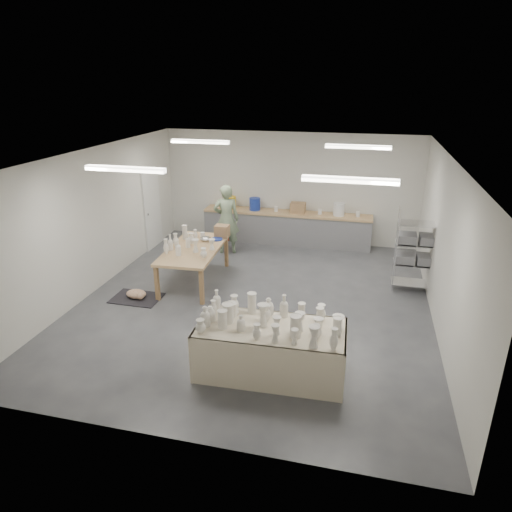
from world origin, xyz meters
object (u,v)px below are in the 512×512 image
(potter, at_px, (226,219))
(red_stool, at_px, (230,239))
(drying_table, at_px, (270,347))
(work_table, at_px, (196,247))

(potter, bearing_deg, red_stool, -105.95)
(drying_table, distance_m, potter, 5.39)
(drying_table, xyz_separation_m, red_stool, (-2.21, 5.17, -0.16))
(potter, bearing_deg, drying_table, 98.32)
(drying_table, height_order, red_stool, drying_table)
(drying_table, xyz_separation_m, work_table, (-2.34, 3.01, 0.37))
(work_table, distance_m, potter, 1.90)
(drying_table, distance_m, red_stool, 5.62)
(drying_table, distance_m, work_table, 3.83)
(drying_table, bearing_deg, work_table, 125.84)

